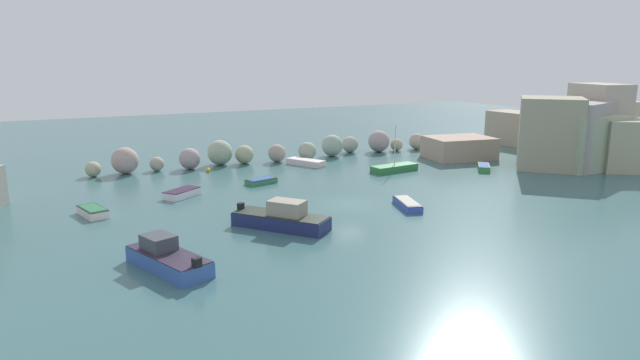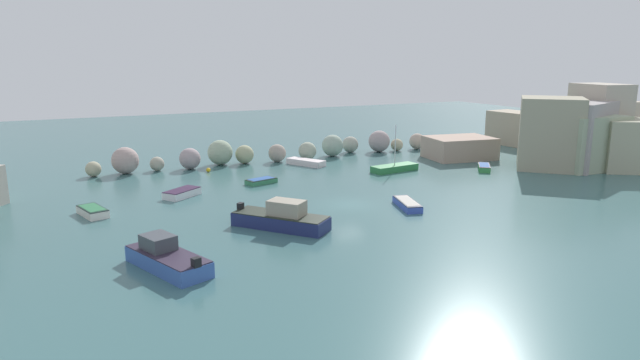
% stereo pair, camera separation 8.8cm
% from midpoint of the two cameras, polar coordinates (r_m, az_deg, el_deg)
% --- Properties ---
extents(cove_water, '(160.00, 160.00, 0.00)m').
position_cam_midpoint_polar(cove_water, '(44.20, 3.03, -2.54)').
color(cove_water, '#3A6365').
rests_on(cove_water, ground).
extents(cliff_headland_right, '(28.43, 24.71, 8.68)m').
position_cam_midpoint_polar(cliff_headland_right, '(68.09, 25.09, 4.23)').
color(cliff_headland_right, '#B2A590').
rests_on(cliff_headland_right, ground).
extents(rock_breakwater, '(40.53, 4.19, 2.72)m').
position_cam_midpoint_polar(rock_breakwater, '(62.85, -4.47, 3.06)').
color(rock_breakwater, '#AEA98A').
rests_on(rock_breakwater, ground).
extents(channel_buoy, '(0.45, 0.45, 0.45)m').
position_cam_midpoint_polar(channel_buoy, '(57.69, -11.45, 1.03)').
color(channel_buoy, gold).
rests_on(channel_buoy, cove_water).
extents(moored_boat_0, '(2.13, 3.35, 0.63)m').
position_cam_midpoint_polar(moored_boat_0, '(44.33, -22.45, -3.01)').
color(moored_boat_0, white).
rests_on(moored_boat_0, cove_water).
extents(moored_boat_1, '(3.12, 2.05, 0.48)m').
position_cam_midpoint_polar(moored_boat_1, '(51.64, -6.06, -0.09)').
color(moored_boat_1, '#378155').
rests_on(moored_boat_1, cove_water).
extents(moored_boat_2, '(5.30, 2.20, 4.82)m').
position_cam_midpoint_polar(moored_boat_2, '(57.49, 7.78, 1.26)').
color(moored_boat_2, '#2E7E42').
rests_on(moored_boat_2, cove_water).
extents(moored_boat_3, '(3.30, 4.61, 0.63)m').
position_cam_midpoint_polar(moored_boat_3, '(60.28, -1.42, 1.86)').
color(moored_boat_3, white).
rests_on(moored_boat_3, cove_water).
extents(moored_boat_4, '(2.33, 4.05, 0.56)m').
position_cam_midpoint_polar(moored_boat_4, '(43.72, 9.09, -2.45)').
color(moored_boat_4, '#3953B9').
rests_on(moored_boat_4, cove_water).
extents(moored_boat_5, '(5.85, 6.63, 2.00)m').
position_cam_midpoint_polar(moored_boat_5, '(38.00, -3.93, -3.97)').
color(moored_boat_5, navy).
rests_on(moored_boat_5, cove_water).
extents(moored_boat_6, '(3.51, 3.12, 0.64)m').
position_cam_midpoint_polar(moored_boat_6, '(47.89, -14.06, -1.32)').
color(moored_boat_6, white).
rests_on(moored_boat_6, cove_water).
extents(moored_boat_7, '(2.88, 3.12, 0.60)m').
position_cam_midpoint_polar(moored_boat_7, '(59.93, 16.68, 1.27)').
color(moored_boat_7, '#378E46').
rests_on(moored_boat_7, cove_water).
extents(moored_boat_8, '(3.90, 6.22, 1.77)m').
position_cam_midpoint_polar(moored_boat_8, '(32.02, -15.54, -7.78)').
color(moored_boat_8, '#3A5EAE').
rests_on(moored_boat_8, cove_water).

